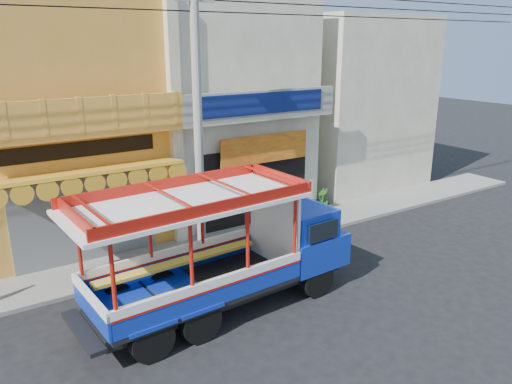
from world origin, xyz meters
The scene contains 10 objects.
ground centered at (0.00, 0.00, 0.00)m, with size 90.00×90.00×0.00m, color black.
sidewalk centered at (0.00, 4.00, 0.06)m, with size 30.00×2.00×0.12m, color slate.
shophouse_left centered at (-4.00, 7.96, 4.11)m, with size 6.00×7.50×8.24m.
shophouse_right centered at (2.00, 7.96, 4.11)m, with size 6.00×6.75×8.24m.
party_pilaster centered at (-1.00, 4.85, 4.00)m, with size 0.35×0.30×8.00m, color #B4AD94.
filler_building_right centered at (9.00, 8.00, 3.80)m, with size 6.00×6.00×7.60m, color #B4AD94.
utility_pole centered at (-0.85, 3.30, 5.03)m, with size 28.00×0.26×9.00m.
songthaew_truck centered at (-1.45, 0.41, 1.60)m, with size 7.21×2.72×3.31m.
potted_plant_a centered at (2.19, 4.05, 0.55)m, with size 0.78×0.67×0.86m, color #1E5A19.
potted_plant_c centered at (5.02, 4.66, 0.56)m, with size 0.49×0.49×0.87m, color #1E5A19.
Camera 1 is at (-7.41, -9.55, 6.53)m, focal length 35.00 mm.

